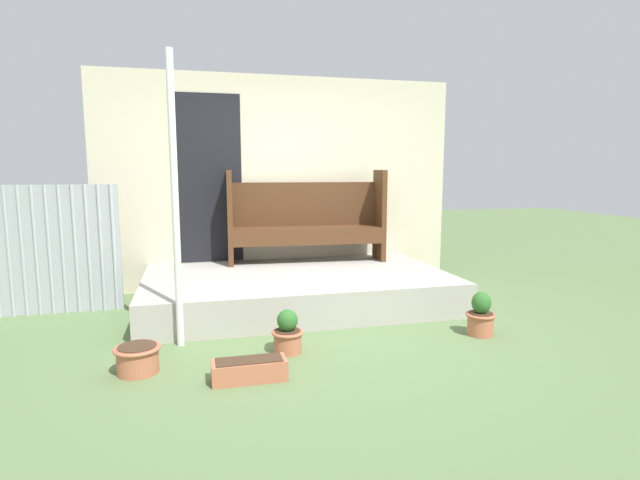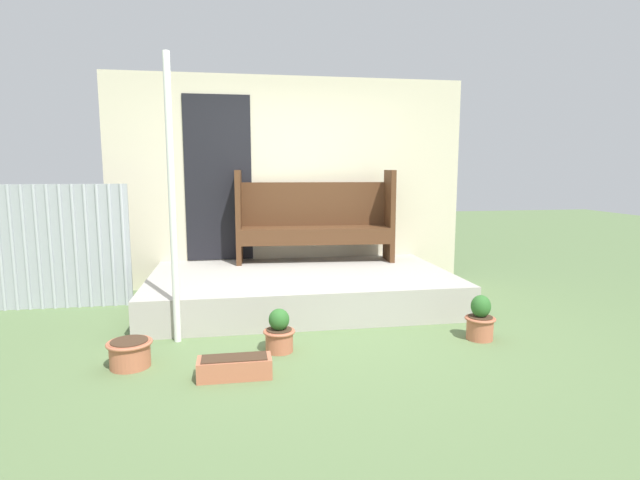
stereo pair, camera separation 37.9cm
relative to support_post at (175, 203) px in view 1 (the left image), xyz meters
The scene contains 9 objects.
ground_plane 1.69m from the support_post, ahead, with size 24.00×24.00×0.00m, color #5B7547.
porch_slab 1.89m from the support_post, 39.90° to the left, with size 3.24×1.90×0.34m.
house_wall 2.31m from the support_post, 59.50° to the left, with size 4.44×0.08×2.60m.
support_post is the anchor object (origin of this frame).
bench 2.28m from the support_post, 49.24° to the left, with size 1.92×0.53×1.11m.
flower_pot_left 1.24m from the support_post, 119.10° to the right, with size 0.34×0.34×0.21m.
flower_pot_middle 1.40m from the support_post, 24.69° to the right, with size 0.26×0.26×0.36m.
flower_pot_right 2.82m from the support_post, ahead, with size 0.26×0.26×0.39m.
planter_box_rect 1.49m from the support_post, 60.27° to the right, with size 0.52×0.20×0.15m.
Camera 1 is at (-1.04, -4.27, 1.47)m, focal length 28.00 mm.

